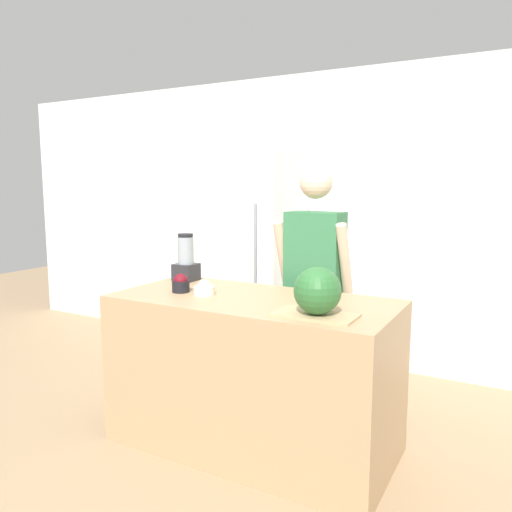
{
  "coord_description": "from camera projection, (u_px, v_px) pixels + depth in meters",
  "views": [
    {
      "loc": [
        1.43,
        -2.15,
        1.61
      ],
      "look_at": [
        0.0,
        0.44,
        1.19
      ],
      "focal_mm": 35.0,
      "sensor_mm": 36.0,
      "label": 1
    }
  ],
  "objects": [
    {
      "name": "watermelon",
      "position": [
        317.0,
        291.0,
        2.54
      ],
      "size": [
        0.25,
        0.25,
        0.25
      ],
      "color": "#2D6B33",
      "rests_on": "cutting_board"
    },
    {
      "name": "bowl_cherries",
      "position": [
        181.0,
        284.0,
        3.15
      ],
      "size": [
        0.11,
        0.11,
        0.12
      ],
      "color": "black",
      "rests_on": "counter_island"
    },
    {
      "name": "counter_island",
      "position": [
        253.0,
        373.0,
        3.06
      ],
      "size": [
        1.7,
        0.81,
        0.94
      ],
      "color": "tan",
      "rests_on": "ground_plane"
    },
    {
      "name": "refrigerator",
      "position": [
        252.0,
        259.0,
        4.5
      ],
      "size": [
        0.79,
        0.74,
        1.89
      ],
      "color": "white",
      "rests_on": "ground_plane"
    },
    {
      "name": "wall_back",
      "position": [
        348.0,
        220.0,
        4.44
      ],
      "size": [
        8.0,
        0.06,
        2.6
      ],
      "color": "white",
      "rests_on": "ground_plane"
    },
    {
      "name": "cutting_board",
      "position": [
        315.0,
        315.0,
        2.57
      ],
      "size": [
        0.42,
        0.23,
        0.01
      ],
      "color": "tan",
      "rests_on": "counter_island"
    },
    {
      "name": "person",
      "position": [
        314.0,
        287.0,
        3.48
      ],
      "size": [
        0.53,
        0.27,
        1.74
      ],
      "color": "#4C608C",
      "rests_on": "ground_plane"
    },
    {
      "name": "bowl_cream",
      "position": [
        204.0,
        289.0,
        3.07
      ],
      "size": [
        0.13,
        0.13,
        0.1
      ],
      "color": "white",
      "rests_on": "counter_island"
    },
    {
      "name": "ground_plane",
      "position": [
        217.0,
        477.0,
        2.77
      ],
      "size": [
        14.0,
        14.0,
        0.0
      ],
      "primitive_type": "plane",
      "color": "tan"
    },
    {
      "name": "blender",
      "position": [
        186.0,
        261.0,
        3.53
      ],
      "size": [
        0.15,
        0.15,
        0.33
      ],
      "color": "#28282D",
      "rests_on": "counter_island"
    }
  ]
}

